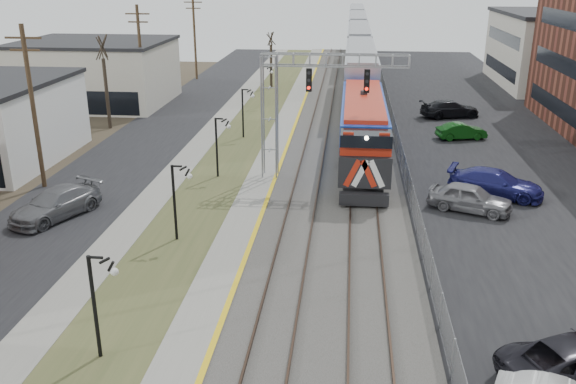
# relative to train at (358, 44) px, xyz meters

# --- Properties ---
(street_west) EXTENTS (7.00, 120.00, 0.04)m
(street_west) POSITION_rel_train_xyz_m (-17.00, -43.90, -2.92)
(street_west) COLOR black
(street_west) RESTS_ON ground
(sidewalk) EXTENTS (2.00, 120.00, 0.08)m
(sidewalk) POSITION_rel_train_xyz_m (-12.50, -43.90, -2.90)
(sidewalk) COLOR gray
(sidewalk) RESTS_ON ground
(grass_median) EXTENTS (4.00, 120.00, 0.06)m
(grass_median) POSITION_rel_train_xyz_m (-9.50, -43.90, -2.91)
(grass_median) COLOR #424B28
(grass_median) RESTS_ON ground
(platform) EXTENTS (2.00, 120.00, 0.24)m
(platform) POSITION_rel_train_xyz_m (-6.50, -43.90, -2.82)
(platform) COLOR gray
(platform) RESTS_ON ground
(ballast_bed) EXTENTS (8.00, 120.00, 0.20)m
(ballast_bed) POSITION_rel_train_xyz_m (-1.50, -43.90, -2.84)
(ballast_bed) COLOR #595651
(ballast_bed) RESTS_ON ground
(parking_lot) EXTENTS (16.00, 120.00, 0.04)m
(parking_lot) POSITION_rel_train_xyz_m (10.50, -43.90, -2.92)
(parking_lot) COLOR black
(parking_lot) RESTS_ON ground
(platform_edge) EXTENTS (0.24, 120.00, 0.01)m
(platform_edge) POSITION_rel_train_xyz_m (-5.62, -43.90, -2.69)
(platform_edge) COLOR gold
(platform_edge) RESTS_ON platform
(track_near) EXTENTS (1.58, 120.00, 0.15)m
(track_near) POSITION_rel_train_xyz_m (-3.50, -43.90, -2.66)
(track_near) COLOR #2D2119
(track_near) RESTS_ON ballast_bed
(track_far) EXTENTS (1.58, 120.00, 0.15)m
(track_far) POSITION_rel_train_xyz_m (-0.00, -43.90, -2.66)
(track_far) COLOR #2D2119
(track_far) RESTS_ON ballast_bed
(train) EXTENTS (3.00, 108.65, 5.33)m
(train) POSITION_rel_train_xyz_m (0.00, 0.00, 0.00)
(train) COLOR #163DB6
(train) RESTS_ON ground
(signal_gantry) EXTENTS (9.00, 1.07, 8.15)m
(signal_gantry) POSITION_rel_train_xyz_m (-4.28, -50.90, 2.65)
(signal_gantry) COLOR gray
(signal_gantry) RESTS_ON ground
(lampposts) EXTENTS (0.14, 62.14, 4.00)m
(lampposts) POSITION_rel_train_xyz_m (-9.50, -60.61, -0.94)
(lampposts) COLOR black
(lampposts) RESTS_ON ground
(utility_poles) EXTENTS (0.28, 80.28, 10.00)m
(utility_poles) POSITION_rel_train_xyz_m (-20.00, -53.90, 2.06)
(utility_poles) COLOR #4C3823
(utility_poles) RESTS_ON ground
(fence) EXTENTS (0.04, 120.00, 1.60)m
(fence) POSITION_rel_train_xyz_m (2.70, -43.90, -2.14)
(fence) COLOR gray
(fence) RESTS_ON ground
(bare_trees) EXTENTS (12.30, 42.30, 5.95)m
(bare_trees) POSITION_rel_train_xyz_m (-18.16, -39.98, -0.24)
(bare_trees) COLOR #382D23
(bare_trees) RESTS_ON ground
(car_lot_d) EXTENTS (6.00, 3.97, 1.62)m
(car_lot_d) POSITION_rel_train_xyz_m (7.92, -52.78, -2.13)
(car_lot_d) COLOR navy
(car_lot_d) RESTS_ON ground
(car_lot_e) EXTENTS (4.99, 3.53, 1.58)m
(car_lot_e) POSITION_rel_train_xyz_m (5.97, -55.42, -2.15)
(car_lot_e) COLOR slate
(car_lot_e) RESTS_ON ground
(car_lot_f) EXTENTS (4.15, 2.24, 1.30)m
(car_lot_f) POSITION_rel_train_xyz_m (8.05, -39.63, -2.29)
(car_lot_f) COLOR #0E4710
(car_lot_f) RESTS_ON ground
(car_street_b) EXTENTS (4.26, 5.89, 1.58)m
(car_street_b) POSITION_rel_train_xyz_m (-16.90, -58.66, -2.15)
(car_street_b) COLOR slate
(car_street_b) RESTS_ON ground
(car_lot_g) EXTENTS (5.82, 3.68, 1.57)m
(car_lot_g) POSITION_rel_train_xyz_m (8.27, -31.85, -2.15)
(car_lot_g) COLOR black
(car_lot_g) RESTS_ON ground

